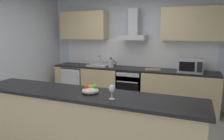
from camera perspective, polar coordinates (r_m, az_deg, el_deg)
ground at (r=3.76m, az=-3.12°, el=-17.34°), size 5.45×4.96×0.02m
wall_back at (r=5.27m, az=6.21°, el=5.48°), size 5.45×0.12×2.60m
backsplash_tile at (r=5.21m, az=5.97°, el=4.65°), size 3.78×0.02×0.66m
counter_back at (r=5.05m, az=4.84°, el=-4.49°), size 3.91×0.60×0.90m
counter_island at (r=2.95m, az=-8.09°, el=-14.87°), size 3.15×0.64×0.95m
upper_cabinets at (r=5.03m, az=5.61°, el=12.22°), size 3.86×0.32×0.70m
oven at (r=5.01m, az=5.26°, el=-4.50°), size 0.60×0.62×0.80m
refrigerator at (r=5.63m, az=-9.75°, el=-3.34°), size 0.58×0.60×0.85m
microwave at (r=4.67m, az=20.68°, el=1.20°), size 0.50×0.38×0.30m
sink at (r=5.23m, az=-3.69°, el=1.38°), size 0.50×0.40×0.26m
kettle at (r=5.04m, az=-0.32°, el=1.95°), size 0.29×0.15×0.24m
range_hood at (r=4.97m, az=5.95°, el=10.83°), size 0.62×0.45×0.72m
wine_glass at (r=2.45m, az=-0.04°, el=-5.24°), size 0.08×0.08×0.18m
fruit_bowl at (r=2.72m, az=-5.95°, el=-5.46°), size 0.22×0.22×0.13m
chopping_board at (r=4.78m, az=11.08°, el=0.16°), size 0.38×0.29×0.02m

